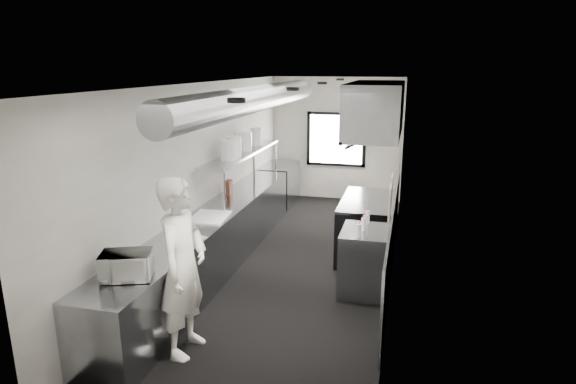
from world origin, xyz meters
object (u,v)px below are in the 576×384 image
Objects in this scene: squeeze_bottle_a at (358,231)px; squeeze_bottle_e at (367,217)px; line_cook at (183,267)px; exhaust_hood at (375,109)px; plate_stack_b at (234,147)px; deli_tub_a at (137,258)px; pass_shelf at (243,154)px; plate_stack_d at (256,136)px; bottle_station at (365,261)px; microwave at (126,265)px; knife_block at (228,187)px; deli_tub_b at (128,263)px; range at (366,227)px; squeeze_bottle_c at (363,224)px; plate_stack_a at (229,150)px; plate_stack_c at (245,141)px; squeeze_bottle_b at (359,229)px; squeeze_bottle_d at (365,221)px; prep_counter at (214,241)px; far_work_table at (279,185)px; cutting_board at (209,217)px; small_plate at (194,234)px.

squeeze_bottle_a is 0.57m from squeeze_bottle_e.
line_cook is at bearing -135.97° from squeeze_bottle_a.
exhaust_hood reaches higher than plate_stack_b.
pass_shelf is at bearing 88.86° from deli_tub_a.
plate_stack_d is at bearing 89.28° from deli_tub_a.
bottle_station is (2.34, -1.70, -1.09)m from pass_shelf.
microwave is 3.41m from knife_block.
range is at bearing 54.59° from deli_tub_b.
knife_block is at bearing 152.10° from squeeze_bottle_c.
squeeze_bottle_a is at bearing -41.23° from pass_shelf.
range is at bearing 2.88° from plate_stack_b.
plate_stack_d is at bearing 90.08° from plate_stack_b.
plate_stack_a is 0.31m from plate_stack_b.
plate_stack_c is at bearing 93.56° from pass_shelf.
deli_tub_b is (-0.15, 0.26, -0.10)m from microwave.
squeeze_bottle_a is (2.33, 1.44, 0.03)m from deli_tub_a.
plate_stack_d is at bearing 90.50° from plate_stack_c.
squeeze_bottle_b is 0.35m from squeeze_bottle_d.
squeeze_bottle_e is at bearing 85.25° from squeeze_bottle_c.
plate_stack_b is at bearing 147.11° from squeeze_bottle_b.
squeeze_bottle_a is at bearing -104.72° from bottle_station.
plate_stack_d reaches higher than prep_counter.
far_work_table is 2.91m from plate_stack_b.
deli_tub_a is 0.47× the size of plate_stack_b.
far_work_table is at bearing 88.89° from deli_tub_a.
exhaust_hood is at bearing 90.86° from squeeze_bottle_d.
plate_stack_c is (0.00, 0.57, -0.00)m from plate_stack_b.
cutting_board is at bearing 175.52° from squeeze_bottle_b.
pass_shelf is at bearing 91.56° from prep_counter.
squeeze_bottle_a is at bearing -43.32° from plate_stack_c.
deli_tub_a is 2.80m from squeeze_bottle_b.
plate_stack_a is (-0.03, -2.92, 1.28)m from far_work_table.
bottle_station is at bearing 37.46° from deli_tub_b.
squeeze_bottle_b is (1.68, 1.72, -0.00)m from line_cook.
plate_stack_b is at bearing 88.58° from deli_tub_b.
plate_stack_c is at bearing 91.76° from prep_counter.
plate_stack_a is 2.69m from squeeze_bottle_a.
prep_counter is 2.13m from deli_tub_b.
deli_tub_b is 3.14m from squeeze_bottle_d.
squeeze_bottle_d is (2.14, 0.89, 0.07)m from small_plate.
squeeze_bottle_e reaches higher than squeeze_bottle_d.
line_cook is at bearing -83.60° from knife_block.
plate_stack_b reaches higher than deli_tub_b.
cutting_board is (-2.22, -1.42, -1.48)m from exhaust_hood.
squeeze_bottle_c is at bearing -23.40° from plate_stack_a.
squeeze_bottle_d is at bearing -58.80° from far_work_table.
plate_stack_c is (-0.07, 3.99, 0.69)m from microwave.
squeeze_bottle_a is 1.11× the size of squeeze_bottle_d.
plate_stack_d is 3.66m from squeeze_bottle_a.
bottle_station is 0.61m from squeeze_bottle_e.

